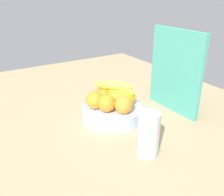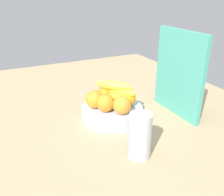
{
  "view_description": "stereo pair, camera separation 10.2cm",
  "coord_description": "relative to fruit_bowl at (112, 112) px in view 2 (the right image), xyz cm",
  "views": [
    {
      "loc": [
        82.34,
        -49.44,
        50.76
      ],
      "look_at": [
        3.31,
        0.59,
        9.33
      ],
      "focal_mm": 39.73,
      "sensor_mm": 36.0,
      "label": 1
    },
    {
      "loc": [
        87.3,
        -40.57,
        50.76
      ],
      "look_at": [
        3.31,
        0.59,
        9.33
      ],
      "focal_mm": 39.73,
      "sensor_mm": 36.0,
      "label": 2
    }
  ],
  "objects": [
    {
      "name": "orange_back_right",
      "position": [
        -5.27,
        -0.87,
        6.34
      ],
      "size": [
        7.35,
        7.35,
        7.35
      ],
      "primitive_type": "sphere",
      "color": "orange",
      "rests_on": "fruit_bowl"
    },
    {
      "name": "thermos_tumbler",
      "position": [
        27.44,
        -3.49,
        5.06
      ],
      "size": [
        7.33,
        7.33,
        15.45
      ],
      "primitive_type": "cylinder",
      "color": "#AEB5BF",
      "rests_on": "ground_plane"
    },
    {
      "name": "banana_bunch",
      "position": [
        -1.7,
        2.5,
        7.97
      ],
      "size": [
        18.75,
        14.99,
        10.6
      ],
      "color": "yellow",
      "rests_on": "fruit_bowl"
    },
    {
      "name": "orange_back_left",
      "position": [
        -4.58,
        4.93,
        6.34
      ],
      "size": [
        7.35,
        7.35,
        7.35
      ],
      "primitive_type": "sphere",
      "color": "orange",
      "rests_on": "fruit_bowl"
    },
    {
      "name": "ground_plane",
      "position": [
        -3.31,
        -0.59,
        -4.17
      ],
      "size": [
        180.0,
        140.0,
        3.0
      ],
      "primitive_type": "cube",
      "color": "tan"
    },
    {
      "name": "orange_front_left",
      "position": [
        2.46,
        -4.16,
        6.34
      ],
      "size": [
        7.35,
        7.35,
        7.35
      ],
      "primitive_type": "sphere",
      "color": "orange",
      "rests_on": "fruit_bowl"
    },
    {
      "name": "orange_center",
      "position": [
        1.92,
        6.02,
        6.34
      ],
      "size": [
        7.35,
        7.35,
        7.35
      ],
      "primitive_type": "sphere",
      "color": "orange",
      "rests_on": "fruit_bowl"
    },
    {
      "name": "cutting_board",
      "position": [
        7.26,
        27.67,
        15.33
      ],
      "size": [
        28.01,
        1.96,
        36.0
      ],
      "primitive_type": "cube",
      "rotation": [
        0.0,
        0.0,
        0.01
      ],
      "color": "teal",
      "rests_on": "ground_plane"
    },
    {
      "name": "fruit_bowl",
      "position": [
        0.0,
        0.0,
        0.0
      ],
      "size": [
        25.63,
        25.63,
        5.33
      ],
      "primitive_type": "cylinder",
      "color": "#ACC1E2",
      "rests_on": "ground_plane"
    },
    {
      "name": "orange_top_stack",
      "position": [
        -2.55,
        -6.8,
        6.34
      ],
      "size": [
        7.35,
        7.35,
        7.35
      ],
      "primitive_type": "sphere",
      "color": "orange",
      "rests_on": "fruit_bowl"
    },
    {
      "name": "orange_front_right",
      "position": [
        7.29,
        0.8,
        6.34
      ],
      "size": [
        7.35,
        7.35,
        7.35
      ],
      "primitive_type": "sphere",
      "color": "orange",
      "rests_on": "fruit_bowl"
    }
  ]
}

